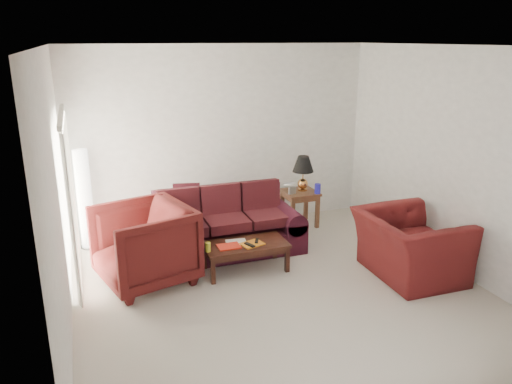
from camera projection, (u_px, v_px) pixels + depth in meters
floor at (278, 288)px, 6.41m from camera, size 5.00×5.00×0.00m
blinds at (70, 199)px, 6.49m from camera, size 0.10×2.00×2.16m
sofa at (225, 223)px, 7.34m from camera, size 2.34×1.11×0.94m
throw_pillow at (187, 196)px, 7.74m from camera, size 0.45×0.28×0.43m
end_table at (300, 208)px, 8.51m from camera, size 0.57×0.57×0.60m
table_lamp at (303, 173)px, 8.38m from camera, size 0.39×0.39×0.60m
clock at (292, 190)px, 8.26m from camera, size 0.13×0.07×0.13m
blue_canister at (318, 189)px, 8.28m from camera, size 0.12×0.12×0.16m
picture_frame at (290, 184)px, 8.56m from camera, size 0.20×0.21×0.05m
floor_lamp at (85, 199)px, 7.45m from camera, size 0.33×0.33×1.55m
armchair_left at (144, 245)px, 6.44m from camera, size 1.41×1.38×1.05m
armchair_right at (410, 246)px, 6.65m from camera, size 1.17×1.33×0.86m
coffee_table at (245, 257)px, 6.86m from camera, size 1.25×0.85×0.40m
magazine_red at (229, 246)px, 6.68m from camera, size 0.30×0.23×0.02m
magazine_white at (236, 242)px, 6.82m from camera, size 0.30×0.24×0.02m
magazine_orange at (252, 244)px, 6.76m from camera, size 0.35×0.30×0.02m
remote_a at (250, 245)px, 6.68m from camera, size 0.11×0.18×0.02m
remote_b at (257, 241)px, 6.82m from camera, size 0.10×0.16×0.02m
yellow_glass at (208, 247)px, 6.52m from camera, size 0.09×0.09×0.13m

